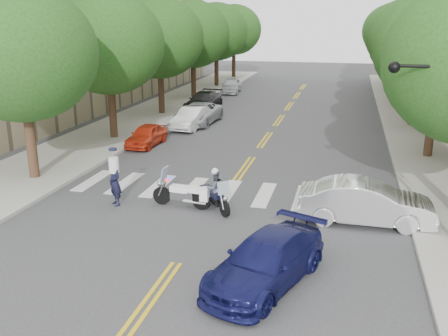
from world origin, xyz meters
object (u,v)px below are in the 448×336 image
(motorcycle_parked, at_px, (186,194))
(convertible, at_px, (366,202))
(officer_standing, at_px, (115,183))
(motorcycle_police, at_px, (215,191))
(sedan_blue, at_px, (266,261))

(motorcycle_parked, xyz_separation_m, convertible, (6.60, 0.09, 0.24))
(convertible, bearing_deg, motorcycle_parked, 90.47)
(officer_standing, height_order, convertible, officer_standing)
(motorcycle_parked, bearing_deg, convertible, -84.21)
(motorcycle_parked, bearing_deg, officer_standing, 103.99)
(motorcycle_police, bearing_deg, motorcycle_parked, -40.56)
(convertible, height_order, sedan_blue, convertible)
(motorcycle_parked, relative_size, officer_standing, 1.29)
(officer_standing, distance_m, sedan_blue, 7.99)
(motorcycle_police, relative_size, motorcycle_parked, 0.70)
(sedan_blue, bearing_deg, motorcycle_parked, 148.94)
(motorcycle_police, height_order, officer_standing, officer_standing)
(convertible, bearing_deg, officer_standing, 92.89)
(motorcycle_parked, height_order, sedan_blue, motorcycle_parked)
(officer_standing, bearing_deg, convertible, 43.37)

